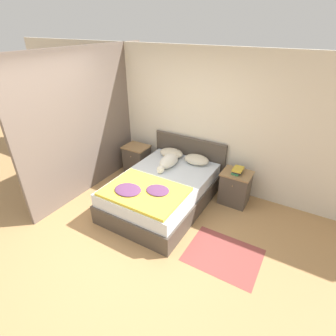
{
  "coord_description": "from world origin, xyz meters",
  "views": [
    {
      "loc": [
        2.11,
        -2.2,
        2.88
      ],
      "look_at": [
        0.08,
        1.23,
        0.65
      ],
      "focal_mm": 28.0,
      "sensor_mm": 36.0,
      "label": 1
    }
  ],
  "objects": [
    {
      "name": "bed",
      "position": [
        0.08,
        1.02,
        0.27
      ],
      "size": [
        1.43,
        2.02,
        0.55
      ],
      "color": "#4C4238",
      "rests_on": "ground_plane"
    },
    {
      "name": "headboard",
      "position": [
        0.08,
        2.06,
        0.49
      ],
      "size": [
        1.51,
        0.06,
        0.93
      ],
      "color": "#4C4238",
      "rests_on": "ground_plane"
    },
    {
      "name": "nightstand_right",
      "position": [
        1.16,
        1.74,
        0.31
      ],
      "size": [
        0.5,
        0.42,
        0.61
      ],
      "color": "#4C4238",
      "rests_on": "ground_plane"
    },
    {
      "name": "ground_plane",
      "position": [
        0.0,
        0.0,
        0.0
      ],
      "size": [
        16.0,
        16.0,
        0.0
      ],
      "primitive_type": "plane",
      "color": "tan"
    },
    {
      "name": "rug",
      "position": [
        1.45,
        0.45,
        0.0
      ],
      "size": [
        1.01,
        0.8,
        0.0
      ],
      "color": "#93423D",
      "rests_on": "ground_plane"
    },
    {
      "name": "pillow_left",
      "position": [
        -0.19,
        1.81,
        0.62
      ],
      "size": [
        0.47,
        0.34,
        0.15
      ],
      "color": "beige",
      "rests_on": "bed"
    },
    {
      "name": "wall_back",
      "position": [
        0.0,
        2.13,
        1.27
      ],
      "size": [
        9.0,
        0.06,
        2.55
      ],
      "color": "beige",
      "rests_on": "ground_plane"
    },
    {
      "name": "wall_side_left",
      "position": [
        -1.44,
        1.05,
        1.27
      ],
      "size": [
        0.06,
        3.1,
        2.55
      ],
      "color": "#706056",
      "rests_on": "ground_plane"
    },
    {
      "name": "dog",
      "position": [
        -0.03,
        1.43,
        0.65
      ],
      "size": [
        0.26,
        0.71,
        0.22
      ],
      "color": "silver",
      "rests_on": "bed"
    },
    {
      "name": "quilt",
      "position": [
        0.07,
        0.5,
        0.58
      ],
      "size": [
        1.24,
        0.9,
        0.09
      ],
      "color": "yellow",
      "rests_on": "bed"
    },
    {
      "name": "nightstand_left",
      "position": [
        -0.99,
        1.74,
        0.31
      ],
      "size": [
        0.5,
        0.42,
        0.61
      ],
      "color": "#4C4238",
      "rests_on": "ground_plane"
    },
    {
      "name": "pillow_right",
      "position": [
        0.36,
        1.81,
        0.62
      ],
      "size": [
        0.47,
        0.34,
        0.15
      ],
      "color": "beige",
      "rests_on": "bed"
    },
    {
      "name": "book_stack",
      "position": [
        1.16,
        1.75,
        0.66
      ],
      "size": [
        0.16,
        0.24,
        0.09
      ],
      "color": "#337547",
      "rests_on": "nightstand_right"
    }
  ]
}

